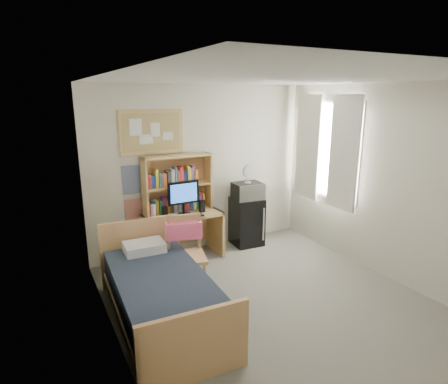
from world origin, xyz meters
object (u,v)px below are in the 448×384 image
mini_fridge (247,221)px  desk_chair (187,257)px  speaker_right (202,206)px  bed (162,299)px  desk_fan (248,174)px  monitor (184,198)px  speaker_left (165,212)px  desk (183,236)px  microwave (248,191)px  bulletin_board (152,132)px

mini_fridge → desk_chair: bearing=-141.1°
desk_chair → speaker_right: bearing=69.9°
speaker_right → bed: bearing=-130.8°
speaker_right → desk_fan: bearing=3.3°
monitor → desk_fan: desk_fan is taller
speaker_left → bed: bearing=-112.8°
desk_fan → desk: bearing=-174.7°
monitor → speaker_right: monitor is taller
desk → mini_fridge: bearing=0.5°
mini_fridge → speaker_left: speaker_left is taller
microwave → mini_fridge: bearing=90.0°
speaker_right → desk_fan: desk_fan is taller
bulletin_board → desk: bulletin_board is taller
desk_chair → desk_fan: desk_fan is taller
desk → bed: 1.66m
microwave → desk_fan: (0.00, 0.00, 0.27)m
bulletin_board → bed: (-0.50, -1.73, -1.65)m
monitor → microwave: bearing=2.4°
speaker_left → microwave: 1.46m
desk → speaker_right: speaker_right is taller
desk → desk_chair: (-0.35, -1.00, 0.14)m
desk_chair → bed: bearing=-123.2°
bed → microwave: (1.98, 1.47, 0.66)m
desk_chair → speaker_right: size_ratio=5.48×
desk → desk_fan: bearing=-0.5°
speaker_left → microwave: bearing=1.9°
speaker_right → speaker_left: bearing=-180.0°
desk → mini_fridge: mini_fridge is taller
speaker_left → desk_fan: size_ratio=0.62×
desk → desk_fan: (1.15, 0.03, 0.84)m
mini_fridge → bed: mini_fridge is taller
monitor → speaker_left: (-0.30, -0.01, -0.17)m
mini_fridge → monitor: 1.29m
monitor → speaker_left: size_ratio=2.93×
desk_fan → microwave: bearing=0.0°
monitor → speaker_left: monitor is taller
desk → desk_fan: 1.43m
microwave → speaker_left: bearing=-172.2°
mini_fridge → microwave: (-0.00, -0.02, 0.53)m
monitor → bed: bearing=-122.7°
desk → bed: bearing=-121.6°
mini_fridge → microwave: bearing=-90.0°
bed → speaker_right: size_ratio=10.80×
mini_fridge → desk_fan: size_ratio=2.84×
desk_chair → mini_fridge: (1.50, 1.05, -0.10)m
desk_fan → mini_fridge: bearing=90.0°
bed → monitor: (0.82, 1.38, 0.70)m
speaker_left → desk_fan: 1.51m
desk → desk_chair: 1.07m
bulletin_board → speaker_right: 1.32m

